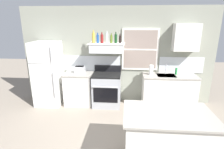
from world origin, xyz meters
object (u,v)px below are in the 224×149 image
bottle_red_label_wine (102,39)px  paper_towel_roll (151,70)px  bottle_blue_liqueur (98,39)px  toaster (80,70)px  bottle_olive_oil_square (111,39)px  refrigerator (48,74)px  kitchen_island (166,138)px  bottle_dark_green_wine (116,38)px  bottle_champagne_gold_foil (94,38)px  dish_soap_bottle (176,71)px  bottle_clear_tall (107,38)px  stove_range (107,89)px  bottle_balsamic_dark (120,39)px

bottle_red_label_wine → paper_towel_roll: bottle_red_label_wine is taller
bottle_blue_liqueur → toaster: bearing=-178.0°
bottle_olive_oil_square → paper_towel_roll: 1.35m
refrigerator → kitchen_island: size_ratio=1.27×
bottle_dark_green_wine → bottle_champagne_gold_foil: bearing=-177.2°
paper_towel_roll → dish_soap_bottle: (0.68, 0.10, -0.04)m
paper_towel_roll → bottle_dark_green_wine: bearing=176.8°
bottle_blue_liqueur → bottle_clear_tall: (0.24, 0.02, 0.02)m
bottle_olive_oil_square → dish_soap_bottle: size_ratio=1.41×
bottle_blue_liqueur → paper_towel_roll: bottle_blue_liqueur is taller
bottle_blue_liqueur → bottle_champagne_gold_foil: bearing=-169.8°
bottle_champagne_gold_foil → kitchen_island: bearing=-54.2°
bottle_olive_oil_square → bottle_champagne_gold_foil: bearing=-176.8°
bottle_clear_tall → dish_soap_bottle: bottle_clear_tall is taller
stove_range → bottle_champagne_gold_foil: 1.46m
stove_range → bottle_blue_liqueur: bearing=161.0°
toaster → bottle_blue_liqueur: bearing=2.0°
refrigerator → bottle_champagne_gold_foil: size_ratio=5.37×
bottle_champagne_gold_foil → paper_towel_roll: bearing=-0.9°
bottle_champagne_gold_foil → bottle_olive_oil_square: (0.47, 0.03, -0.03)m
refrigerator → dish_soap_bottle: size_ratio=9.87×
bottle_blue_liqueur → bottle_balsamic_dark: (0.59, 0.04, -0.01)m
bottle_balsamic_dark → paper_towel_roll: 1.17m
bottle_blue_liqueur → bottle_olive_oil_square: 0.36m
toaster → bottle_balsamic_dark: size_ratio=1.24×
bottle_clear_tall → kitchen_island: bearing=-61.3°
bottle_champagne_gold_foil → refrigerator: bearing=-176.2°
bottle_clear_tall → dish_soap_bottle: (1.88, 0.03, -0.88)m
stove_range → bottle_dark_green_wine: bottle_dark_green_wine is taller
paper_towel_roll → bottle_blue_liqueur: bearing=178.2°
bottle_balsamic_dark → dish_soap_bottle: 1.75m
refrigerator → kitchen_island: 3.55m
refrigerator → bottle_dark_green_wine: bottle_dark_green_wine is taller
bottle_balsamic_dark → paper_towel_roll: size_ratio=0.89×
bottle_dark_green_wine → kitchen_island: (0.97, -2.18, -1.41)m
bottle_olive_oil_square → paper_towel_roll: bearing=-2.7°
bottle_champagne_gold_foil → bottle_blue_liqueur: size_ratio=1.23×
bottle_olive_oil_square → bottle_balsamic_dark: 0.23m
stove_range → bottle_olive_oil_square: (0.12, 0.09, 1.39)m
bottle_blue_liqueur → bottle_balsamic_dark: 0.59m
toaster → bottle_champagne_gold_foil: bottle_champagne_gold_foil is taller
bottle_olive_oil_square → dish_soap_bottle: bottle_olive_oil_square is taller
stove_range → bottle_olive_oil_square: bearing=36.4°
dish_soap_bottle → bottle_blue_liqueur: bearing=-178.5°
bottle_champagne_gold_foil → bottle_balsamic_dark: size_ratio=1.38×
bottle_blue_liqueur → paper_towel_roll: size_ratio=0.99×
bottle_clear_tall → bottle_balsamic_dark: bottle_clear_tall is taller
dish_soap_bottle → kitchen_island: dish_soap_bottle is taller
bottle_champagne_gold_foil → bottle_red_label_wine: bearing=-0.3°
dish_soap_bottle → kitchen_island: size_ratio=0.13×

